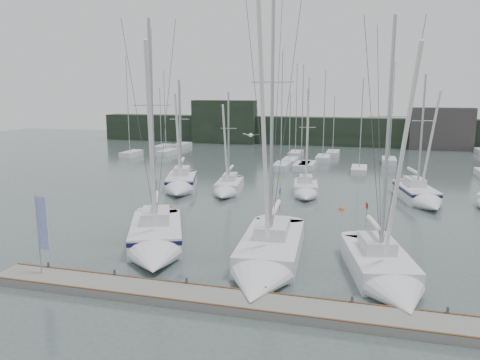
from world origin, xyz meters
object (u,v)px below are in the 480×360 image
(sailboat_near_left, at_px, (155,242))
(sailboat_near_center, at_px, (265,262))
(sailboat_mid_c, at_px, (306,191))
(dock_banner, at_px, (41,227))
(buoy_b, at_px, (342,210))
(sailboat_mid_b, at_px, (227,189))
(buoy_c, at_px, (174,211))
(sailboat_near_right, at_px, (387,277))
(sailboat_mid_a, at_px, (180,185))
(sailboat_mid_d, at_px, (421,197))

(sailboat_near_left, distance_m, sailboat_near_center, 7.32)
(sailboat_mid_c, relative_size, dock_banner, 2.53)
(sailboat_near_left, relative_size, buoy_b, 31.01)
(sailboat_mid_b, relative_size, buoy_b, 21.37)
(sailboat_mid_c, xyz_separation_m, buoy_c, (-9.81, -8.22, -0.53))
(sailboat_near_right, bearing_deg, sailboat_near_center, 164.00)
(dock_banner, bearing_deg, sailboat_near_center, 21.36)
(sailboat_near_right, distance_m, sailboat_mid_c, 20.64)
(sailboat_mid_b, xyz_separation_m, dock_banner, (-3.19, -22.35, 2.38))
(sailboat_near_center, height_order, sailboat_near_right, sailboat_near_center)
(sailboat_mid_a, relative_size, buoy_c, 20.65)
(sailboat_mid_d, bearing_deg, dock_banner, -144.06)
(sailboat_mid_a, height_order, dock_banner, sailboat_mid_a)
(sailboat_near_center, bearing_deg, buoy_b, 73.84)
(sailboat_near_center, xyz_separation_m, sailboat_near_right, (6.37, -0.33, -0.03))
(sailboat_near_left, height_order, sailboat_mid_c, sailboat_near_left)
(buoy_b, height_order, buoy_c, buoy_c)
(sailboat_mid_b, relative_size, sailboat_mid_c, 0.98)
(buoy_b, bearing_deg, sailboat_mid_b, 164.35)
(sailboat_near_center, distance_m, sailboat_mid_a, 22.27)
(sailboat_mid_a, relative_size, sailboat_mid_b, 1.13)
(sailboat_mid_a, height_order, buoy_c, sailboat_mid_a)
(buoy_b, distance_m, buoy_c, 14.00)
(buoy_c, bearing_deg, sailboat_mid_c, 39.94)
(sailboat_near_left, height_order, buoy_b, sailboat_near_left)
(sailboat_mid_a, xyz_separation_m, sailboat_mid_c, (12.31, 0.85, -0.12))
(sailboat_near_center, bearing_deg, buoy_c, 128.61)
(buoy_c, relative_size, dock_banner, 0.13)
(dock_banner, bearing_deg, sailboat_near_right, 13.02)
(buoy_b, bearing_deg, dock_banner, -126.28)
(sailboat_near_left, height_order, sailboat_near_right, sailboat_near_left)
(sailboat_mid_a, xyz_separation_m, sailboat_mid_d, (22.48, 0.86, -0.05))
(sailboat_mid_c, bearing_deg, sailboat_mid_b, 179.65)
(sailboat_near_right, height_order, sailboat_mid_d, sailboat_near_right)
(sailboat_near_center, height_order, sailboat_mid_b, sailboat_near_center)
(sailboat_mid_d, bearing_deg, sailboat_near_left, -146.01)
(sailboat_near_left, height_order, buoy_c, sailboat_near_left)
(sailboat_near_right, height_order, dock_banner, sailboat_near_right)
(sailboat_mid_d, height_order, buoy_c, sailboat_mid_d)
(sailboat_mid_a, distance_m, dock_banner, 22.66)
(sailboat_near_center, xyz_separation_m, sailboat_mid_b, (-7.74, 18.20, -0.08))
(buoy_c, height_order, dock_banner, dock_banner)
(sailboat_near_left, bearing_deg, buoy_b, 29.27)
(sailboat_mid_a, height_order, buoy_b, sailboat_mid_a)
(sailboat_mid_c, relative_size, buoy_b, 21.90)
(sailboat_mid_c, bearing_deg, dock_banner, -122.42)
(sailboat_near_right, height_order, sailboat_mid_b, sailboat_near_right)
(sailboat_mid_a, distance_m, sailboat_mid_d, 22.49)
(sailboat_mid_a, xyz_separation_m, dock_banner, (1.71, -22.49, 2.24))
(sailboat_near_center, distance_m, sailboat_mid_b, 19.78)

